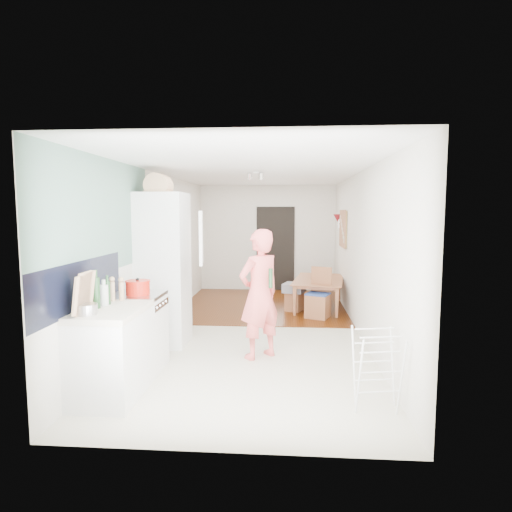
# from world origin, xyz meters

# --- Properties ---
(room_shell) EXTENTS (3.20, 7.00, 2.50)m
(room_shell) POSITION_xyz_m (0.00, 0.00, 1.25)
(room_shell) COLOR silver
(room_shell) RESTS_ON ground
(floor) EXTENTS (3.20, 7.00, 0.01)m
(floor) POSITION_xyz_m (0.00, 0.00, 0.00)
(floor) COLOR #BCB8A2
(floor) RESTS_ON ground
(wood_floor_overlay) EXTENTS (3.20, 3.30, 0.01)m
(wood_floor_overlay) POSITION_xyz_m (0.00, 1.85, 0.01)
(wood_floor_overlay) COLOR #4F2307
(wood_floor_overlay) RESTS_ON room_shell
(sage_wall_panel) EXTENTS (0.02, 3.00, 1.30)m
(sage_wall_panel) POSITION_xyz_m (-1.59, -2.00, 1.85)
(sage_wall_panel) COLOR slate
(sage_wall_panel) RESTS_ON room_shell
(tile_splashback) EXTENTS (0.02, 1.90, 0.50)m
(tile_splashback) POSITION_xyz_m (-1.59, -2.55, 1.15)
(tile_splashback) COLOR black
(tile_splashback) RESTS_ON room_shell
(doorway_recess) EXTENTS (0.90, 0.04, 2.00)m
(doorway_recess) POSITION_xyz_m (0.20, 3.48, 1.00)
(doorway_recess) COLOR black
(doorway_recess) RESTS_ON room_shell
(base_cabinet) EXTENTS (0.60, 0.90, 0.86)m
(base_cabinet) POSITION_xyz_m (-1.30, -2.55, 0.43)
(base_cabinet) COLOR white
(base_cabinet) RESTS_ON room_shell
(worktop) EXTENTS (0.62, 0.92, 0.06)m
(worktop) POSITION_xyz_m (-1.30, -2.55, 0.89)
(worktop) COLOR beige
(worktop) RESTS_ON room_shell
(range_cooker) EXTENTS (0.60, 0.60, 0.88)m
(range_cooker) POSITION_xyz_m (-1.30, -1.80, 0.44)
(range_cooker) COLOR white
(range_cooker) RESTS_ON room_shell
(cooker_top) EXTENTS (0.60, 0.60, 0.04)m
(cooker_top) POSITION_xyz_m (-1.30, -1.80, 0.90)
(cooker_top) COLOR #B7B7BA
(cooker_top) RESTS_ON room_shell
(fridge_housing) EXTENTS (0.66, 0.66, 2.15)m
(fridge_housing) POSITION_xyz_m (-1.27, -0.78, 1.07)
(fridge_housing) COLOR white
(fridge_housing) RESTS_ON room_shell
(fridge_door) EXTENTS (0.14, 0.56, 0.70)m
(fridge_door) POSITION_xyz_m (-0.66, -1.08, 1.55)
(fridge_door) COLOR white
(fridge_door) RESTS_ON room_shell
(fridge_interior) EXTENTS (0.02, 0.52, 0.66)m
(fridge_interior) POSITION_xyz_m (-0.96, -0.78, 1.55)
(fridge_interior) COLOR white
(fridge_interior) RESTS_ON room_shell
(pinboard) EXTENTS (0.03, 0.90, 0.70)m
(pinboard) POSITION_xyz_m (1.58, 1.90, 1.55)
(pinboard) COLOR tan
(pinboard) RESTS_ON room_shell
(pinboard_frame) EXTENTS (0.00, 0.94, 0.74)m
(pinboard_frame) POSITION_xyz_m (1.57, 1.90, 1.55)
(pinboard_frame) COLOR #945436
(pinboard_frame) RESTS_ON room_shell
(wall_sconce) EXTENTS (0.18, 0.18, 0.16)m
(wall_sconce) POSITION_xyz_m (1.54, 2.55, 1.75)
(wall_sconce) COLOR maroon
(wall_sconce) RESTS_ON room_shell
(person) EXTENTS (0.85, 0.83, 1.97)m
(person) POSITION_xyz_m (0.13, -1.27, 0.99)
(person) COLOR #F3625E
(person) RESTS_ON floor
(dining_table) EXTENTS (0.97, 1.50, 0.49)m
(dining_table) POSITION_xyz_m (1.13, 1.64, 0.25)
(dining_table) COLOR #945436
(dining_table) RESTS_ON floor
(dining_chair) EXTENTS (0.49, 0.49, 0.90)m
(dining_chair) POSITION_xyz_m (1.03, 0.86, 0.45)
(dining_chair) COLOR #945436
(dining_chair) RESTS_ON floor
(stool) EXTENTS (0.38, 0.38, 0.37)m
(stool) POSITION_xyz_m (0.62, 1.34, 0.19)
(stool) COLOR #945436
(stool) RESTS_ON floor
(grey_drape) EXTENTS (0.47, 0.47, 0.17)m
(grey_drape) POSITION_xyz_m (0.61, 1.32, 0.46)
(grey_drape) COLOR gray
(grey_drape) RESTS_ON stool
(drying_rack) EXTENTS (0.45, 0.42, 0.77)m
(drying_rack) POSITION_xyz_m (1.34, -2.66, 0.39)
(drying_rack) COLOR white
(drying_rack) RESTS_ON floor
(bread_bin) EXTENTS (0.41, 0.40, 0.18)m
(bread_bin) POSITION_xyz_m (-1.28, -0.87, 2.24)
(bread_bin) COLOR tan
(bread_bin) RESTS_ON fridge_housing
(red_casserole) EXTENTS (0.32, 0.32, 0.17)m
(red_casserole) POSITION_xyz_m (-1.27, -1.82, 1.00)
(red_casserole) COLOR red
(red_casserole) RESTS_ON cooker_top
(steel_pan) EXTENTS (0.22, 0.22, 0.10)m
(steel_pan) POSITION_xyz_m (-1.41, -2.82, 0.97)
(steel_pan) COLOR #B7B7BA
(steel_pan) RESTS_ON worktop
(held_bottle) EXTENTS (0.05, 0.05, 0.24)m
(held_bottle) POSITION_xyz_m (0.28, -1.42, 1.07)
(held_bottle) COLOR #1D411F
(held_bottle) RESTS_ON person
(bottle_a) EXTENTS (0.09, 0.09, 0.31)m
(bottle_a) POSITION_xyz_m (-1.43, -2.56, 1.08)
(bottle_a) COLOR #1D411F
(bottle_a) RESTS_ON worktop
(bottle_b) EXTENTS (0.07, 0.07, 0.25)m
(bottle_b) POSITION_xyz_m (-1.40, -2.37, 1.04)
(bottle_b) COLOR #1D411F
(bottle_b) RESTS_ON worktop
(bottle_c) EXTENTS (0.10, 0.10, 0.22)m
(bottle_c) POSITION_xyz_m (-1.41, -2.42, 1.03)
(bottle_c) COLOR beige
(bottle_c) RESTS_ON worktop
(pepper_mill_front) EXTENTS (0.07, 0.07, 0.21)m
(pepper_mill_front) POSITION_xyz_m (-1.42, -2.19, 1.02)
(pepper_mill_front) COLOR tan
(pepper_mill_front) RESTS_ON worktop
(pepper_mill_back) EXTENTS (0.06, 0.06, 0.20)m
(pepper_mill_back) POSITION_xyz_m (-1.34, -2.15, 1.02)
(pepper_mill_back) COLOR tan
(pepper_mill_back) RESTS_ON worktop
(chopping_boards) EXTENTS (0.07, 0.30, 0.41)m
(chopping_boards) POSITION_xyz_m (-1.44, -2.81, 1.12)
(chopping_boards) COLOR tan
(chopping_boards) RESTS_ON worktop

